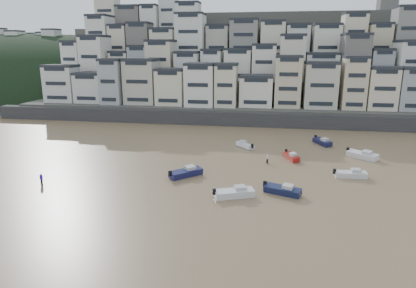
% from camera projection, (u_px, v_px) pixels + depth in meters
% --- Properties ---
extents(ground, '(400.00, 400.00, 0.00)m').
position_uv_depth(ground, '(100.00, 261.00, 35.08)').
color(ground, '#8F714D').
rests_on(ground, ground).
extents(sea_strip, '(340.00, 340.00, 0.00)m').
position_uv_depth(sea_strip, '(25.00, 86.00, 191.11)').
color(sea_strip, slate).
rests_on(sea_strip, ground).
extents(harbor_wall, '(140.00, 3.00, 3.50)m').
position_uv_depth(harbor_wall, '(249.00, 119.00, 95.03)').
color(harbor_wall, '#38383A').
rests_on(harbor_wall, ground).
extents(hillside, '(141.04, 66.00, 50.00)m').
position_uv_depth(hillside, '(270.00, 67.00, 129.41)').
color(hillside, '#4C4C47').
rests_on(hillside, ground).
extents(headland, '(216.00, 135.00, 53.33)m').
position_uv_depth(headland, '(40.00, 89.00, 179.15)').
color(headland, black).
rests_on(headland, ground).
extents(boat_g, '(5.93, 5.32, 1.64)m').
position_uv_depth(boat_g, '(362.00, 154.00, 67.36)').
color(boat_g, silver).
rests_on(boat_g, ground).
extents(boat_d, '(5.43, 2.16, 1.45)m').
position_uv_depth(boat_d, '(351.00, 173.00, 57.57)').
color(boat_d, silver).
rests_on(boat_d, ground).
extents(boat_c, '(5.60, 5.54, 1.62)m').
position_uv_depth(boat_c, '(186.00, 171.00, 57.99)').
color(boat_c, '#161945').
rests_on(boat_c, ground).
extents(boat_b, '(5.82, 3.70, 1.51)m').
position_uv_depth(boat_b, '(283.00, 189.00, 51.02)').
color(boat_b, '#131A3C').
rests_on(boat_b, ground).
extents(boat_a, '(6.20, 4.03, 1.61)m').
position_uv_depth(boat_a, '(234.00, 192.00, 49.93)').
color(boat_a, silver).
rests_on(boat_a, ground).
extents(boat_e, '(3.26, 5.14, 1.33)m').
position_uv_depth(boat_e, '(291.00, 156.00, 66.79)').
color(boat_e, maroon).
rests_on(boat_e, ground).
extents(boat_i, '(4.01, 5.88, 1.53)m').
position_uv_depth(boat_i, '(322.00, 141.00, 77.06)').
color(boat_i, '#12153B').
rests_on(boat_i, ground).
extents(boat_h, '(4.46, 4.77, 1.34)m').
position_uv_depth(boat_h, '(245.00, 144.00, 74.66)').
color(boat_h, silver).
rests_on(boat_h, ground).
extents(person_blue, '(0.44, 0.44, 1.74)m').
position_uv_depth(person_blue, '(41.00, 179.00, 54.44)').
color(person_blue, '#3A1BD0').
rests_on(person_blue, ground).
extents(person_pink, '(0.44, 0.44, 1.74)m').
position_uv_depth(person_pink, '(267.00, 159.00, 64.51)').
color(person_pink, '#EEA8BC').
rests_on(person_pink, ground).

